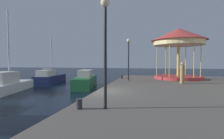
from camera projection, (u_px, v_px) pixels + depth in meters
name	position (u px, v px, depth m)	size (l,w,h in m)	color
ground_plane	(97.00, 103.00, 11.13)	(120.00, 120.00, 0.00)	black
quay_dock	(205.00, 102.00, 9.80)	(12.66, 26.43, 0.80)	#5B564F
motorboat_green	(85.00, 80.00, 18.12)	(2.65, 5.90, 1.78)	#236638
sailboat_white	(5.00, 85.00, 15.06)	(3.33, 6.22, 7.18)	white
sailboat_navy	(50.00, 78.00, 21.56)	(2.67, 5.43, 5.82)	#19214C
carousel	(179.00, 41.00, 18.61)	(5.76, 5.76, 5.38)	#B23333
lamp_post_mid_promenade	(105.00, 33.00, 6.76)	(0.36, 0.36, 4.28)	black
lamp_post_far_end	(129.00, 52.00, 17.16)	(0.36, 0.36, 4.09)	black
bollard_center	(122.00, 77.00, 18.96)	(0.24, 0.24, 0.40)	#2D2D33
bollard_north	(79.00, 104.00, 6.80)	(0.24, 0.24, 0.40)	#2D2D33
person_mid_promenade	(182.00, 73.00, 14.73)	(0.34, 0.34, 1.80)	#937A4C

